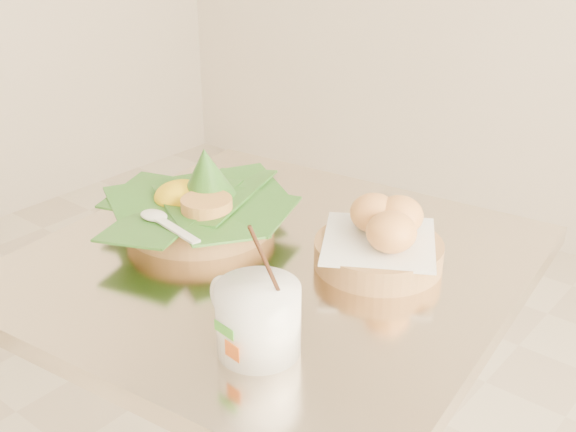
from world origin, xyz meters
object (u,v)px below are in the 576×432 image
Objects in this scene: rice_basket at (199,203)px; coffee_mug at (257,317)px; cafe_table at (275,375)px; bread_basket at (382,240)px.

coffee_mug reaches higher than rice_basket.
coffee_mug is at bearing -33.09° from rice_basket.
cafe_table is at bearing 125.57° from coffee_mug.
bread_basket is 1.25× the size of coffee_mug.
cafe_table is at bearing -147.13° from bread_basket.
rice_basket is 0.36m from coffee_mug.
coffee_mug is (0.30, -0.20, 0.01)m from rice_basket.
bread_basket is at bearing 15.15° from rice_basket.
bread_basket reaches higher than cafe_table.
coffee_mug is (0.00, -0.28, 0.01)m from bread_basket.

